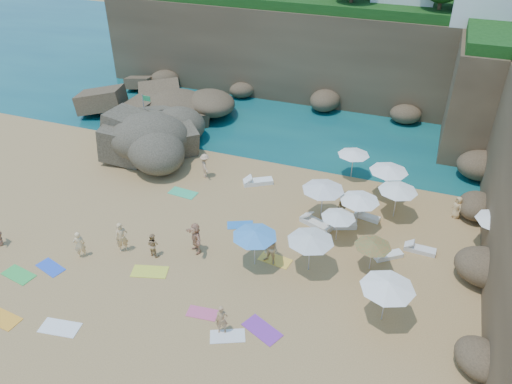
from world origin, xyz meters
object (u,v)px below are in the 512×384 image
(parasol_1, at_px, (398,188))
(person_stand_2, at_px, (205,166))
(rock_outcrop, at_px, (160,154))
(flag_pole, at_px, (146,110))
(lounger_0, at_px, (258,182))
(person_stand_3, at_px, (343,205))
(person_stand_4, at_px, (457,207))
(parasol_0, at_px, (354,153))
(person_stand_6, at_px, (79,244))
(person_stand_1, at_px, (153,245))
(person_stand_0, at_px, (122,238))
(person_stand_5, at_px, (164,123))
(parasol_2, at_px, (389,169))

(parasol_1, bearing_deg, person_stand_2, 179.03)
(rock_outcrop, distance_m, flag_pole, 3.87)
(parasol_1, relative_size, person_stand_2, 1.33)
(lounger_0, relative_size, person_stand_3, 1.06)
(rock_outcrop, bearing_deg, person_stand_4, -2.06)
(flag_pole, xyz_separation_m, person_stand_2, (6.90, -3.96, -1.44))
(parasol_0, bearing_deg, person_stand_6, -132.13)
(person_stand_4, bearing_deg, lounger_0, -123.71)
(person_stand_6, bearing_deg, parasol_0, -177.54)
(person_stand_2, relative_size, person_stand_4, 1.22)
(rock_outcrop, xyz_separation_m, lounger_0, (8.44, -1.39, 0.16))
(rock_outcrop, height_order, lounger_0, rock_outcrop)
(person_stand_6, bearing_deg, person_stand_1, 156.37)
(person_stand_0, bearing_deg, person_stand_3, -8.22)
(person_stand_2, distance_m, person_stand_5, 7.80)
(parasol_2, height_order, lounger_0, parasol_2)
(rock_outcrop, relative_size, person_stand_6, 5.36)
(lounger_0, bearing_deg, parasol_0, -2.32)
(lounger_0, relative_size, person_stand_2, 1.13)
(lounger_0, bearing_deg, parasol_1, -35.08)
(person_stand_5, relative_size, person_stand_6, 1.16)
(person_stand_1, bearing_deg, person_stand_3, -129.19)
(parasol_2, relative_size, person_stand_5, 1.29)
(parasol_1, bearing_deg, person_stand_1, -145.17)
(lounger_0, height_order, person_stand_6, person_stand_6)
(person_stand_3, bearing_deg, person_stand_4, -46.39)
(person_stand_3, xyz_separation_m, person_stand_6, (-12.85, -8.68, -0.12))
(parasol_1, relative_size, person_stand_0, 1.26)
(parasol_2, distance_m, person_stand_6, 19.19)
(rock_outcrop, xyz_separation_m, person_stand_4, (21.24, -0.76, 0.73))
(person_stand_6, bearing_deg, parasol_1, 166.63)
(rock_outcrop, bearing_deg, flag_pole, 135.70)
(parasol_2, relative_size, person_stand_0, 1.32)
(rock_outcrop, distance_m, person_stand_0, 11.39)
(person_stand_4, bearing_deg, rock_outcrop, -128.56)
(lounger_0, distance_m, person_stand_4, 12.83)
(person_stand_1, bearing_deg, parasol_2, -124.65)
(parasol_1, height_order, person_stand_6, parasol_1)
(parasol_2, relative_size, person_stand_2, 1.39)
(flag_pole, bearing_deg, parasol_0, -1.25)
(person_stand_4, bearing_deg, person_stand_6, -96.63)
(person_stand_2, relative_size, person_stand_5, 0.93)
(flag_pole, bearing_deg, rock_outcrop, -44.30)
(parasol_0, distance_m, person_stand_3, 5.14)
(parasol_2, bearing_deg, person_stand_2, -171.59)
(lounger_0, bearing_deg, flag_pole, 130.45)
(person_stand_0, height_order, person_stand_2, person_stand_0)
(person_stand_1, bearing_deg, parasol_0, -112.80)
(parasol_2, xyz_separation_m, person_stand_5, (-18.12, 3.19, -1.19))
(parasol_0, height_order, person_stand_1, parasol_0)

